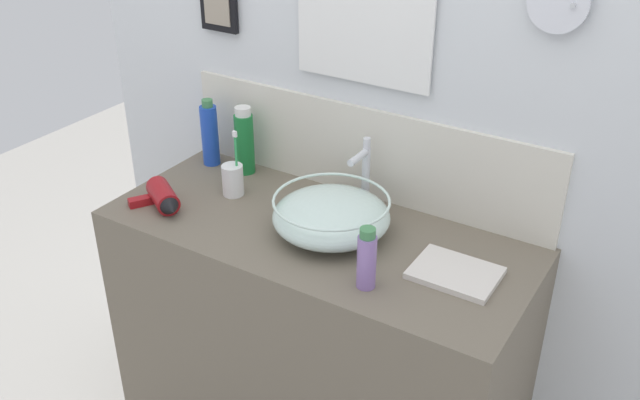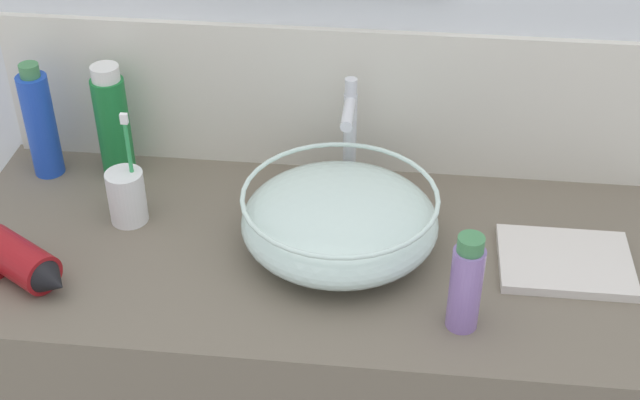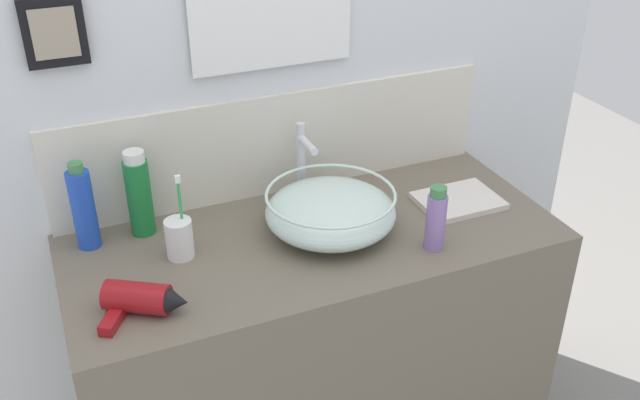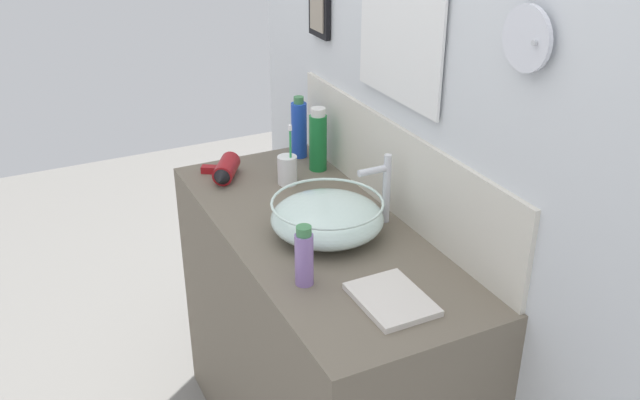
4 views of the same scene
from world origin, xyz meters
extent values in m
cube|color=#6B6051|center=(0.00, 0.00, 0.46)|extent=(1.21, 0.52, 0.92)
cube|color=silver|center=(0.00, 0.29, 1.29)|extent=(1.98, 0.06, 2.58)
cube|color=beige|center=(0.00, 0.25, 1.06)|extent=(1.19, 0.02, 0.28)
cube|color=white|center=(-0.01, 0.26, 1.47)|extent=(0.35, 0.01, 0.32)
cube|color=white|center=(-0.01, 0.25, 1.47)|extent=(0.41, 0.01, 0.38)
cylinder|color=silver|center=(0.50, 0.24, 1.56)|extent=(0.14, 0.01, 0.14)
cylinder|color=silver|center=(0.54, 0.26, 1.56)|extent=(0.01, 0.06, 0.01)
cube|color=black|center=(-0.50, 0.25, 1.42)|extent=(0.13, 0.02, 0.15)
cube|color=gray|center=(-0.50, 0.24, 1.42)|extent=(0.10, 0.01, 0.11)
ellipsoid|color=silver|center=(0.04, 0.01, 0.97)|extent=(0.32, 0.32, 0.11)
torus|color=silver|center=(0.04, 0.01, 1.02)|extent=(0.32, 0.32, 0.01)
torus|color=#B2B7BC|center=(0.04, 0.01, 0.92)|extent=(0.12, 0.12, 0.01)
cylinder|color=silver|center=(0.04, 0.20, 1.01)|extent=(0.02, 0.02, 0.18)
cylinder|color=silver|center=(0.04, 0.15, 1.09)|extent=(0.02, 0.09, 0.02)
cylinder|color=silver|center=(0.04, 0.20, 1.12)|extent=(0.02, 0.02, 0.03)
cylinder|color=maroon|center=(-0.45, -0.12, 0.95)|extent=(0.15, 0.13, 0.07)
cone|color=black|center=(-0.38, -0.17, 0.95)|extent=(0.07, 0.07, 0.06)
cube|color=maroon|center=(-0.51, -0.14, 0.93)|extent=(0.07, 0.09, 0.02)
cylinder|color=white|center=(-0.32, 0.05, 0.97)|extent=(0.06, 0.06, 0.10)
cylinder|color=green|center=(-0.31, 0.05, 1.02)|extent=(0.01, 0.01, 0.19)
cube|color=white|center=(-0.31, 0.05, 1.12)|extent=(0.01, 0.01, 0.02)
cylinder|color=blue|center=(-0.52, 0.18, 1.02)|extent=(0.06, 0.06, 0.20)
cylinder|color=#3F7F4C|center=(-0.52, 0.18, 1.13)|extent=(0.03, 0.03, 0.02)
cylinder|color=#197233|center=(-0.38, 0.19, 1.02)|extent=(0.06, 0.06, 0.19)
cylinder|color=silver|center=(-0.38, 0.19, 1.13)|extent=(0.05, 0.05, 0.03)
cylinder|color=#8C6BB2|center=(0.24, -0.16, 0.99)|extent=(0.05, 0.05, 0.14)
cylinder|color=#3F7F4C|center=(0.24, -0.16, 1.07)|extent=(0.04, 0.04, 0.02)
cube|color=silver|center=(0.41, 0.00, 0.93)|extent=(0.21, 0.16, 0.02)
camera|label=1|loc=(0.90, -1.43, 1.96)|focal=40.00mm
camera|label=2|loc=(0.14, -1.15, 1.85)|focal=50.00mm
camera|label=3|loc=(-0.57, -1.36, 1.87)|focal=40.00mm
camera|label=4|loc=(1.64, -0.79, 1.93)|focal=40.00mm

